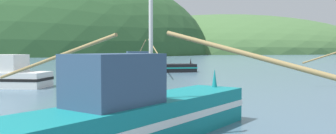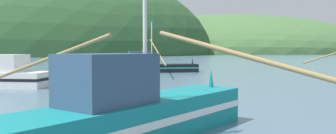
% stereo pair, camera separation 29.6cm
% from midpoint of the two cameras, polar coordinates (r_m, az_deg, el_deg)
% --- Properties ---
extents(hill_mid_left, '(203.27, 162.62, 50.69)m').
position_cam_midpoint_polar(hill_mid_left, '(246.75, 9.59, 2.26)').
color(hill_mid_left, '#47703D').
rests_on(hill_mid_left, ground).
extents(hill_far_right, '(152.32, 121.86, 82.35)m').
position_cam_midpoint_polar(hill_far_right, '(177.69, -18.07, 1.91)').
color(hill_far_right, '#2D562D').
rests_on(hill_far_right, ground).
extents(fishing_boat_black, '(11.55, 20.11, 5.94)m').
position_cam_midpoint_polar(fishing_boat_black, '(40.51, -3.88, 0.15)').
color(fishing_boat_black, black).
rests_on(fishing_boat_black, ground).
extents(fishing_boat_teal, '(8.94, 12.17, 5.33)m').
position_cam_midpoint_polar(fishing_boat_teal, '(10.03, -5.86, -7.64)').
color(fishing_boat_teal, '#147F84').
rests_on(fishing_boat_teal, ground).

